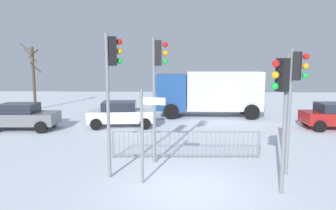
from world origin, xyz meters
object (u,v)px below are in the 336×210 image
at_px(traffic_light_mid_left, 296,84).
at_px(car_grey_near, 21,116).
at_px(traffic_light_mid_right, 158,72).
at_px(traffic_light_foreground_left, 112,73).
at_px(car_white_far, 121,114).
at_px(traffic_light_foreground_right, 282,93).
at_px(bare_tree_left, 33,76).
at_px(direction_sign_post, 144,131).
at_px(delivery_truck, 210,91).

xyz_separation_m(traffic_light_mid_left, car_grey_near, (-12.45, 6.53, -2.29)).
xyz_separation_m(traffic_light_mid_right, traffic_light_foreground_left, (-1.35, -1.52, 0.01)).
bearing_deg(car_grey_near, car_white_far, 8.47).
xyz_separation_m(traffic_light_foreground_right, traffic_light_foreground_left, (-4.95, 1.21, 0.49)).
bearing_deg(bare_tree_left, car_grey_near, -69.96).
distance_m(direction_sign_post, car_white_far, 8.81).
bearing_deg(traffic_light_mid_right, bare_tree_left, -141.31).
xyz_separation_m(delivery_truck, bare_tree_left, (-13.46, 2.51, 0.89)).
bearing_deg(direction_sign_post, traffic_light_foreground_left, 166.29).
xyz_separation_m(traffic_light_mid_right, direction_sign_post, (-0.28, -2.06, -1.72)).
height_order(traffic_light_mid_right, traffic_light_mid_left, traffic_light_mid_right).
bearing_deg(traffic_light_mid_right, car_white_far, -159.29).
bearing_deg(bare_tree_left, traffic_light_foreground_left, -56.77).
relative_size(traffic_light_mid_left, bare_tree_left, 0.81).
height_order(traffic_light_mid_right, car_white_far, traffic_light_mid_right).
bearing_deg(traffic_light_mid_right, delivery_truck, 162.96).
relative_size(traffic_light_foreground_right, car_grey_near, 1.02).
xyz_separation_m(traffic_light_foreground_left, bare_tree_left, (-9.27, 14.15, -0.75)).
relative_size(traffic_light_foreground_right, traffic_light_foreground_left, 0.85).
relative_size(traffic_light_foreground_left, delivery_truck, 0.65).
height_order(traffic_light_foreground_left, bare_tree_left, bare_tree_left).
bearing_deg(car_white_far, traffic_light_foreground_left, -86.36).
bearing_deg(direction_sign_post, car_grey_near, 149.41).
relative_size(traffic_light_foreground_right, delivery_truck, 0.56).
xyz_separation_m(direction_sign_post, bare_tree_left, (-10.34, 14.70, 0.98)).
distance_m(traffic_light_foreground_right, traffic_light_foreground_left, 5.12).
relative_size(traffic_light_mid_right, traffic_light_foreground_left, 1.00).
xyz_separation_m(direction_sign_post, delivery_truck, (3.12, 12.18, 0.09)).
distance_m(traffic_light_foreground_right, traffic_light_mid_right, 4.54).
height_order(traffic_light_foreground_right, bare_tree_left, bare_tree_left).
bearing_deg(traffic_light_foreground_left, car_white_far, 157.95).
bearing_deg(car_grey_near, direction_sign_post, -46.80).
relative_size(direction_sign_post, car_white_far, 0.75).
height_order(car_grey_near, bare_tree_left, bare_tree_left).
bearing_deg(traffic_light_foreground_right, car_grey_near, 28.94).
relative_size(traffic_light_foreground_right, traffic_light_mid_right, 0.86).
bearing_deg(traffic_light_foreground_left, bare_tree_left, -177.73).
xyz_separation_m(traffic_light_mid_left, delivery_truck, (-1.66, 11.33, -1.32)).
relative_size(traffic_light_foreground_left, traffic_light_mid_left, 1.11).
height_order(traffic_light_mid_left, direction_sign_post, traffic_light_mid_left).
bearing_deg(car_grey_near, delivery_truck, 21.07).
relative_size(traffic_light_foreground_right, direction_sign_post, 1.34).
bearing_deg(traffic_light_mid_left, car_grey_near, -87.51).
relative_size(car_white_far, bare_tree_left, 0.77).
bearing_deg(traffic_light_mid_right, car_grey_near, -125.12).
distance_m(traffic_light_foreground_left, delivery_truck, 12.48).
xyz_separation_m(traffic_light_foreground_right, car_white_far, (-6.19, 9.12, -2.13)).
bearing_deg(bare_tree_left, traffic_light_foreground_right, -47.21).
distance_m(car_white_far, bare_tree_left, 10.34).
height_order(traffic_light_foreground_right, delivery_truck, traffic_light_foreground_right).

